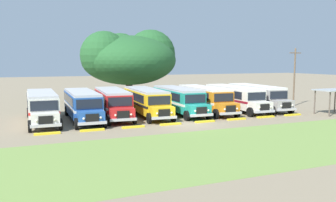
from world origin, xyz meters
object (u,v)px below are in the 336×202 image
Objects in this scene: parked_bus_slot_7 at (257,96)px; waiting_shelter at (333,92)px; parked_bus_slot_2 at (113,102)px; parked_bus_slot_1 at (82,104)px; parked_bus_slot_5 at (205,98)px; parked_bus_slot_6 at (234,97)px; parked_bus_slot_4 at (178,99)px; utility_pole at (294,75)px; broad_shade_tree at (129,58)px; parked_bus_slot_0 at (42,105)px; parked_bus_slot_3 at (146,101)px.

parked_bus_slot_7 is 3.04× the size of waiting_shelter.
parked_bus_slot_2 is 23.61m from waiting_shelter.
parked_bus_slot_1 is 20.93m from parked_bus_slot_7.
parked_bus_slot_5 is 1.00× the size of parked_bus_slot_6.
parked_bus_slot_4 is at bearing 92.88° from parked_bus_slot_1.
parked_bus_slot_4 is 0.99× the size of parked_bus_slot_7.
parked_bus_slot_6 reaches higher than waiting_shelter.
utility_pole reaches higher than waiting_shelter.
waiting_shelter is at bearing -51.85° from broad_shade_tree.
utility_pole reaches higher than parked_bus_slot_4.
parked_bus_slot_4 is 14.57m from broad_shade_tree.
parked_bus_slot_5 is 15.34m from broad_shade_tree.
parked_bus_slot_4 is at bearing 91.72° from parked_bus_slot_2.
parked_bus_slot_7 is at bearing 90.80° from parked_bus_slot_4.
parked_bus_slot_7 is at bearing 92.91° from parked_bus_slot_2.
parked_bus_slot_7 is 1.48× the size of utility_pole.
parked_bus_slot_4 is 16.47m from utility_pole.
parked_bus_slot_5 is (13.80, 0.23, 0.00)m from parked_bus_slot_1.
parked_bus_slot_2 is at bearing -91.82° from parked_bus_slot_6.
utility_pole reaches higher than parked_bus_slot_0.
parked_bus_slot_7 is (24.63, -0.20, 0.00)m from parked_bus_slot_0.
waiting_shelter is at bearing 75.65° from parked_bus_slot_2.
parked_bus_slot_6 is 17.18m from broad_shade_tree.
parked_bus_slot_7 is (10.42, -0.16, 0.00)m from parked_bus_slot_4.
parked_bus_slot_1 is at bearing -179.47° from utility_pole.
broad_shade_tree reaches higher than parked_bus_slot_3.
parked_bus_slot_3 is at bearing -86.31° from parked_bus_slot_7.
waiting_shelter is at bearing 36.82° from parked_bus_slot_7.
parked_bus_slot_1 is 1.00× the size of parked_bus_slot_5.
parked_bus_slot_2 and parked_bus_slot_7 have the same top height.
parked_bus_slot_2 is at bearing -113.37° from broad_shade_tree.
parked_bus_slot_4 is (3.76, 0.04, 0.00)m from parked_bus_slot_3.
parked_bus_slot_7 is 8.52m from waiting_shelter.
waiting_shelter is at bearing 65.73° from parked_bus_slot_4.
parked_bus_slot_2 is at bearing -93.78° from parked_bus_slot_3.
parked_bus_slot_4 is 7.08m from parked_bus_slot_6.
broad_shade_tree is at bearing -135.12° from parked_bus_slot_7.
parked_bus_slot_6 is at bearing 138.93° from waiting_shelter.
parked_bus_slot_1 and parked_bus_slot_4 have the same top height.
waiting_shelter is at bearing 76.42° from parked_bus_slot_0.
parked_bus_slot_1 is 26.46m from waiting_shelter.
parked_bus_slot_3 is 7.05m from parked_bus_slot_5.
parked_bus_slot_5 and parked_bus_slot_6 have the same top height.
parked_bus_slot_1 is 0.99× the size of parked_bus_slot_2.
parked_bus_slot_3 is at bearing -90.63° from parked_bus_slot_6.
waiting_shelter is (4.57, -7.14, 0.87)m from parked_bus_slot_7.
parked_bus_slot_1 is at bearing 85.24° from parked_bus_slot_0.
broad_shade_tree is 4.11× the size of waiting_shelter.
utility_pole is at bearing 90.35° from parked_bus_slot_0.
parked_bus_slot_5 is at bearing 148.30° from waiting_shelter.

